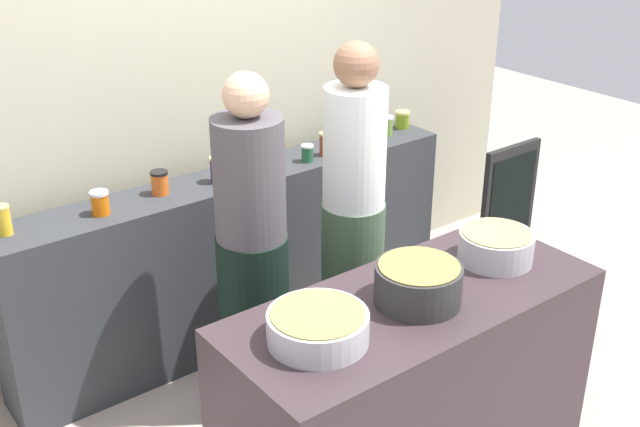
% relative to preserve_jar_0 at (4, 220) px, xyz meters
% --- Properties ---
extents(storefront_wall, '(4.80, 0.12, 3.00)m').
position_rel_preserve_jar_0_xyz_m(storefront_wall, '(1.22, 0.32, 0.43)').
color(storefront_wall, '#B5B195').
rests_on(storefront_wall, ground).
extents(display_shelf, '(2.70, 0.36, 1.00)m').
position_rel_preserve_jar_0_xyz_m(display_shelf, '(1.22, -0.03, -0.57)').
color(display_shelf, '#2F3236').
rests_on(display_shelf, ground).
extents(prep_table, '(1.70, 0.70, 0.90)m').
position_rel_preserve_jar_0_xyz_m(prep_table, '(1.22, -1.43, -0.63)').
color(prep_table, '#36292E').
rests_on(prep_table, ground).
extents(preserve_jar_0, '(0.07, 0.07, 0.14)m').
position_rel_preserve_jar_0_xyz_m(preserve_jar_0, '(0.00, 0.00, 0.00)').
color(preserve_jar_0, gold).
rests_on(preserve_jar_0, display_shelf).
extents(preserve_jar_1, '(0.09, 0.09, 0.12)m').
position_rel_preserve_jar_0_xyz_m(preserve_jar_1, '(0.44, -0.06, -0.01)').
color(preserve_jar_1, '#DC630C').
rests_on(preserve_jar_1, display_shelf).
extents(preserve_jar_2, '(0.09, 0.09, 0.12)m').
position_rel_preserve_jar_0_xyz_m(preserve_jar_2, '(0.78, -0.01, -0.01)').
color(preserve_jar_2, '#D95C1E').
rests_on(preserve_jar_2, display_shelf).
extents(preserve_jar_3, '(0.09, 0.09, 0.14)m').
position_rel_preserve_jar_0_xyz_m(preserve_jar_3, '(1.10, -0.05, -0.00)').
color(preserve_jar_3, '#3F1B4B').
rests_on(preserve_jar_3, display_shelf).
extents(preserve_jar_4, '(0.07, 0.07, 0.15)m').
position_rel_preserve_jar_0_xyz_m(preserve_jar_4, '(1.24, -0.08, 0.00)').
color(preserve_jar_4, '#9B3921').
rests_on(preserve_jar_4, display_shelf).
extents(preserve_jar_5, '(0.09, 0.09, 0.14)m').
position_rel_preserve_jar_0_xyz_m(preserve_jar_5, '(1.43, -0.06, -0.00)').
color(preserve_jar_5, '#B2250F').
rests_on(preserve_jar_5, display_shelf).
extents(preserve_jar_6, '(0.07, 0.07, 0.10)m').
position_rel_preserve_jar_0_xyz_m(preserve_jar_6, '(1.65, -0.10, -0.02)').
color(preserve_jar_6, '#205737').
rests_on(preserve_jar_6, display_shelf).
extents(preserve_jar_7, '(0.07, 0.07, 0.14)m').
position_rel_preserve_jar_0_xyz_m(preserve_jar_7, '(1.80, -0.08, -0.00)').
color(preserve_jar_7, maroon).
rests_on(preserve_jar_7, display_shelf).
extents(preserve_jar_8, '(0.09, 0.09, 0.12)m').
position_rel_preserve_jar_0_xyz_m(preserve_jar_8, '(2.09, -0.00, -0.01)').
color(preserve_jar_8, '#3A482C').
rests_on(preserve_jar_8, display_shelf).
extents(preserve_jar_9, '(0.08, 0.08, 0.12)m').
position_rel_preserve_jar_0_xyz_m(preserve_jar_9, '(2.31, -0.03, -0.01)').
color(preserve_jar_9, olive).
rests_on(preserve_jar_9, display_shelf).
extents(preserve_jar_10, '(0.09, 0.09, 0.11)m').
position_rel_preserve_jar_0_xyz_m(preserve_jar_10, '(2.48, 0.01, -0.02)').
color(preserve_jar_10, olive).
rests_on(preserve_jar_10, display_shelf).
extents(cooking_pot_left, '(0.39, 0.39, 0.13)m').
position_rel_preserve_jar_0_xyz_m(cooking_pot_left, '(0.71, -1.43, -0.12)').
color(cooking_pot_left, '#B7B7BC').
rests_on(cooking_pot_left, prep_table).
extents(cooking_pot_center, '(0.36, 0.36, 0.17)m').
position_rel_preserve_jar_0_xyz_m(cooking_pot_center, '(1.21, -1.46, -0.09)').
color(cooking_pot_center, '#2D2D2D').
rests_on(cooking_pot_center, prep_table).
extents(cooking_pot_right, '(0.34, 0.34, 0.14)m').
position_rel_preserve_jar_0_xyz_m(cooking_pot_right, '(1.75, -1.41, -0.11)').
color(cooking_pot_right, '#B7B7BC').
rests_on(cooking_pot_right, prep_table).
extents(cook_with_tongs, '(0.35, 0.35, 1.75)m').
position_rel_preserve_jar_0_xyz_m(cook_with_tongs, '(0.93, -0.62, -0.28)').
color(cook_with_tongs, black).
rests_on(cook_with_tongs, ground).
extents(cook_in_cap, '(0.33, 0.33, 1.81)m').
position_rel_preserve_jar_0_xyz_m(cook_in_cap, '(1.51, -0.68, -0.24)').
color(cook_in_cap, '#466147').
rests_on(cook_in_cap, ground).
extents(chalkboard_sign, '(0.47, 0.05, 0.93)m').
position_rel_preserve_jar_0_xyz_m(chalkboard_sign, '(2.96, -0.51, -0.61)').
color(chalkboard_sign, black).
rests_on(chalkboard_sign, ground).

